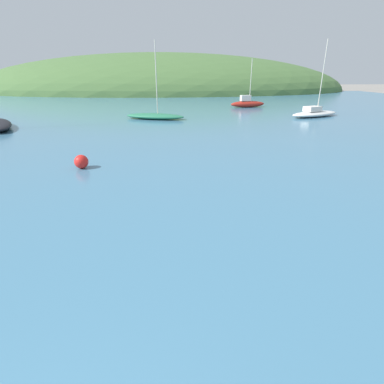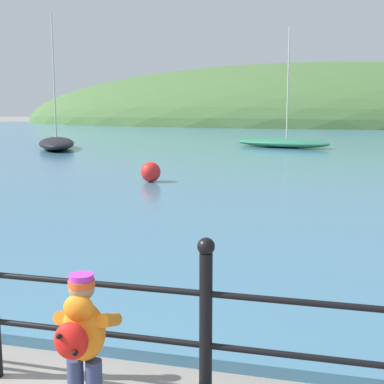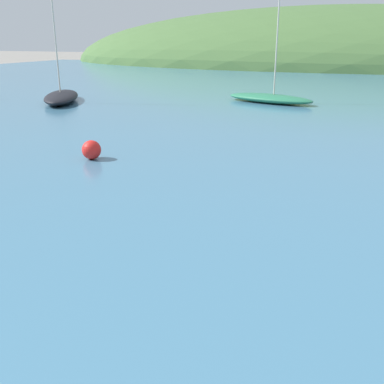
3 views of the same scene
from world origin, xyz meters
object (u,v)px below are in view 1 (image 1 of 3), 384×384
(boat_twin_mast, at_px, (155,116))
(boat_green_fishing, at_px, (247,103))
(boat_mid_harbor, at_px, (315,113))
(mooring_buoy, at_px, (81,162))

(boat_twin_mast, bearing_deg, boat_green_fishing, 40.59)
(boat_mid_harbor, height_order, mooring_buoy, boat_mid_harbor)
(boat_green_fishing, height_order, boat_mid_harbor, boat_mid_harbor)
(boat_mid_harbor, bearing_deg, mooring_buoy, -138.87)
(mooring_buoy, bearing_deg, boat_green_fishing, 61.14)
(boat_mid_harbor, relative_size, boat_twin_mast, 1.03)
(boat_green_fishing, distance_m, boat_mid_harbor, 8.58)
(boat_green_fishing, xyz_separation_m, boat_mid_harbor, (3.85, -7.66, -0.12))
(boat_green_fishing, bearing_deg, boat_twin_mast, -139.41)
(boat_green_fishing, relative_size, boat_mid_harbor, 0.81)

